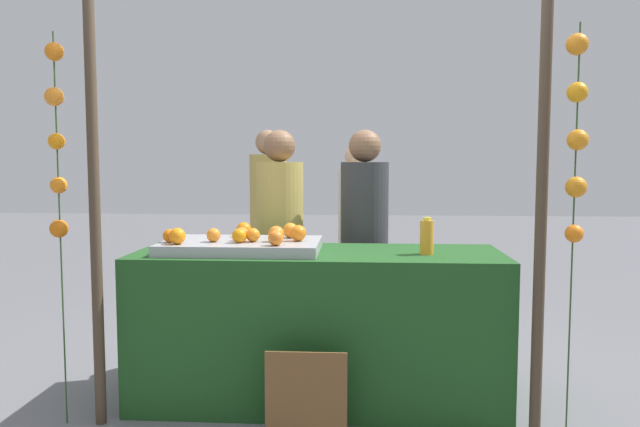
{
  "coord_description": "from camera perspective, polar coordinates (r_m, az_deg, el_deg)",
  "views": [
    {
      "loc": [
        0.24,
        -3.4,
        1.36
      ],
      "look_at": [
        0.0,
        0.15,
        1.05
      ],
      "focal_mm": 34.57,
      "sensor_mm": 36.0,
      "label": 1
    }
  ],
  "objects": [
    {
      "name": "ground_plane",
      "position": [
        3.67,
        -0.16,
        -16.79
      ],
      "size": [
        24.0,
        24.0,
        0.0
      ],
      "primitive_type": "plane",
      "color": "slate"
    },
    {
      "name": "stall_counter",
      "position": [
        3.53,
        -0.16,
        -10.37
      ],
      "size": [
        2.04,
        0.71,
        0.85
      ],
      "primitive_type": "cube",
      "color": "#1E4C1E",
      "rests_on": "ground_plane"
    },
    {
      "name": "orange_tray",
      "position": [
        3.48,
        -7.27,
        -2.99
      ],
      "size": [
        0.87,
        0.54,
        0.06
      ],
      "primitive_type": "cube",
      "color": "#9EA0A5",
      "rests_on": "stall_counter"
    },
    {
      "name": "orange_0",
      "position": [
        3.64,
        -7.07,
        -1.48
      ],
      "size": [
        0.09,
        0.09,
        0.09
      ],
      "primitive_type": "sphere",
      "color": "orange",
      "rests_on": "orange_tray"
    },
    {
      "name": "orange_1",
      "position": [
        3.24,
        -4.12,
        -2.27
      ],
      "size": [
        0.08,
        0.08,
        0.08
      ],
      "primitive_type": "sphere",
      "color": "orange",
      "rests_on": "orange_tray"
    },
    {
      "name": "orange_2",
      "position": [
        3.46,
        -13.74,
        -2.01
      ],
      "size": [
        0.07,
        0.07,
        0.07
      ],
      "primitive_type": "sphere",
      "color": "orange",
      "rests_on": "orange_tray"
    },
    {
      "name": "orange_3",
      "position": [
        3.43,
        -9.83,
        -1.98
      ],
      "size": [
        0.08,
        0.08,
        0.08
      ],
      "primitive_type": "sphere",
      "color": "orange",
      "rests_on": "orange_tray"
    },
    {
      "name": "orange_4",
      "position": [
        3.46,
        -7.25,
        -1.88
      ],
      "size": [
        0.08,
        0.08,
        0.08
      ],
      "primitive_type": "sphere",
      "color": "orange",
      "rests_on": "orange_tray"
    },
    {
      "name": "orange_5",
      "position": [
        3.41,
        -6.22,
        -1.99
      ],
      "size": [
        0.08,
        0.08,
        0.08
      ],
      "primitive_type": "sphere",
      "color": "orange",
      "rests_on": "orange_tray"
    },
    {
      "name": "orange_6",
      "position": [
        3.4,
        -4.08,
        -1.89
      ],
      "size": [
        0.09,
        0.09,
        0.09
      ],
      "primitive_type": "sphere",
      "color": "orange",
      "rests_on": "orange_tray"
    },
    {
      "name": "orange_7",
      "position": [
        3.38,
        -13.07,
        -2.05
      ],
      "size": [
        0.09,
        0.09,
        0.09
      ],
      "primitive_type": "sphere",
      "color": "orange",
      "rests_on": "orange_tray"
    },
    {
      "name": "orange_8",
      "position": [
        3.56,
        -2.76,
        -1.57
      ],
      "size": [
        0.09,
        0.09,
        0.09
      ],
      "primitive_type": "sphere",
      "color": "orange",
      "rests_on": "orange_tray"
    },
    {
      "name": "orange_9",
      "position": [
        3.42,
        -2.03,
        -1.82
      ],
      "size": [
        0.09,
        0.09,
        0.09
      ],
      "primitive_type": "sphere",
      "color": "orange",
      "rests_on": "orange_tray"
    },
    {
      "name": "orange_10",
      "position": [
        3.37,
        -7.51,
        -2.05
      ],
      "size": [
        0.08,
        0.08,
        0.08
      ],
      "primitive_type": "sphere",
      "color": "orange",
      "rests_on": "orange_tray"
    },
    {
      "name": "juice_bottle",
      "position": [
        3.38,
        9.86,
        -2.15
      ],
      "size": [
        0.07,
        0.07,
        0.2
      ],
      "color": "orange",
      "rests_on": "stall_counter"
    },
    {
      "name": "chalkboard_sign",
      "position": [
        3.13,
        -1.3,
        -16.56
      ],
      "size": [
        0.4,
        0.03,
        0.45
      ],
      "color": "brown",
      "rests_on": "ground_plane"
    },
    {
      "name": "vendor_left",
      "position": [
        4.12,
        -3.72,
        -3.91
      ],
      "size": [
        0.31,
        0.31,
        1.56
      ],
      "color": "tan",
      "rests_on": "ground_plane"
    },
    {
      "name": "vendor_right",
      "position": [
        4.07,
        4.12,
        -4.03
      ],
      "size": [
        0.31,
        0.31,
        1.56
      ],
      "color": "#333338",
      "rests_on": "ground_plane"
    },
    {
      "name": "crowd_person_0",
      "position": [
        4.85,
        3.47,
        -2.95
      ],
      "size": [
        0.3,
        0.3,
        1.49
      ],
      "color": "beige",
      "rests_on": "ground_plane"
    },
    {
      "name": "crowd_person_1",
      "position": [
        5.61,
        -4.82,
        -1.21
      ],
      "size": [
        0.33,
        0.33,
        1.63
      ],
      "color": "tan",
      "rests_on": "ground_plane"
    },
    {
      "name": "canopy_post_left",
      "position": [
        3.3,
        -20.11,
        -0.2
      ],
      "size": [
        0.06,
        0.06,
        2.16
      ],
      "primitive_type": "cylinder",
      "color": "#473828",
      "rests_on": "ground_plane"
    },
    {
      "name": "canopy_post_right",
      "position": [
        3.14,
        19.78,
        -0.44
      ],
      "size": [
        0.06,
        0.06,
        2.16
      ],
      "primitive_type": "cylinder",
      "color": "#473828",
      "rests_on": "ground_plane"
    },
    {
      "name": "garland_strand_left",
      "position": [
        3.35,
        -23.2,
        6.04
      ],
      "size": [
        0.1,
        0.11,
        1.99
      ],
      "color": "#2D4C23",
      "rests_on": "ground_plane"
    },
    {
      "name": "garland_strand_right",
      "position": [
        3.12,
        22.66,
        6.72
      ],
      "size": [
        0.11,
        0.11,
        1.99
      ],
      "color": "#2D4C23",
      "rests_on": "ground_plane"
    }
  ]
}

